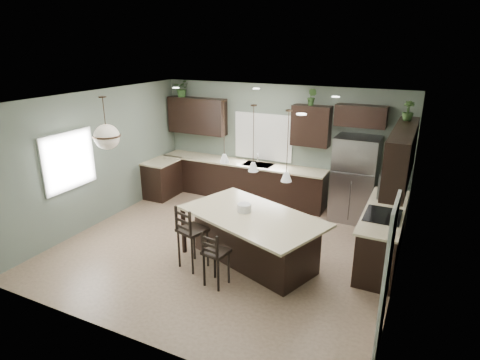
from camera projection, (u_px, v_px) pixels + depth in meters
name	position (u px, v px, depth m)	size (l,w,h in m)	color
ground	(226.00, 247.00, 7.65)	(6.00, 6.00, 0.00)	#9E8466
pantry_door	(386.00, 280.00, 4.77)	(0.04, 0.82, 2.04)	white
window_back	(263.00, 137.00, 9.63)	(1.35, 0.02, 1.00)	white
window_left	(68.00, 161.00, 7.69)	(0.02, 1.10, 1.00)	white
left_return_cabs	(162.00, 179.00, 10.06)	(0.60, 0.90, 0.90)	black
left_return_countertop	(162.00, 161.00, 9.90)	(0.66, 0.96, 0.04)	beige
back_lower_cabs	(241.00, 181.00, 9.94)	(4.20, 0.60, 0.90)	black
back_countertop	(241.00, 163.00, 9.77)	(4.20, 0.66, 0.04)	beige
sink_inset	(258.00, 165.00, 9.58)	(0.70, 0.45, 0.01)	gray
faucet	(258.00, 159.00, 9.50)	(0.02, 0.02, 0.28)	silver
back_upper_left	(197.00, 116.00, 10.09)	(1.55, 0.34, 0.90)	black
back_upper_right	(311.00, 126.00, 8.88)	(0.85, 0.34, 0.90)	black
fridge_header	(361.00, 116.00, 8.35)	(1.05, 0.34, 0.45)	black
right_lower_cabs	(383.00, 235.00, 7.14)	(0.60, 2.35, 0.90)	black
right_countertop	(385.00, 211.00, 6.99)	(0.66, 2.35, 0.04)	beige
cooktop	(383.00, 215.00, 6.75)	(0.58, 0.75, 0.02)	black
wall_oven_front	(363.00, 238.00, 7.03)	(0.01, 0.72, 0.60)	gray
right_upper_cabs	(402.00, 155.00, 6.59)	(0.34, 2.35, 0.90)	black
microwave	(394.00, 182.00, 6.51)	(0.40, 0.75, 0.40)	gray
refrigerator	(355.00, 179.00, 8.59)	(0.90, 0.74, 1.85)	gray
kitchen_island	(252.00, 239.00, 6.97)	(2.44, 1.39, 0.92)	black
serving_dish	(244.00, 208.00, 6.93)	(0.24, 0.24, 0.14)	silver
bar_stool_left	(193.00, 237.00, 6.81)	(0.43, 0.43, 1.15)	black
bar_stool_center	(216.00, 258.00, 6.32)	(0.36, 0.36, 0.97)	black
pendant_left	(224.00, 132.00, 6.86)	(0.17, 0.17, 1.10)	silver
pendant_center	(253.00, 139.00, 6.39)	(0.17, 0.17, 1.10)	white
pendant_right	(288.00, 146.00, 5.91)	(0.17, 0.17, 1.10)	silver
chandelier	(105.00, 123.00, 7.31)	(0.51, 0.51, 0.99)	beige
plant_back_left	(182.00, 88.00, 10.01)	(0.38, 0.33, 0.42)	#2A4C21
plant_back_right	(312.00, 97.00, 8.65)	(0.20, 0.16, 0.37)	#335726
plant_right_wall	(408.00, 111.00, 7.00)	(0.19, 0.19, 0.34)	#304E22
room_shell	(225.00, 162.00, 7.09)	(6.00, 6.00, 6.00)	#5E6B5D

